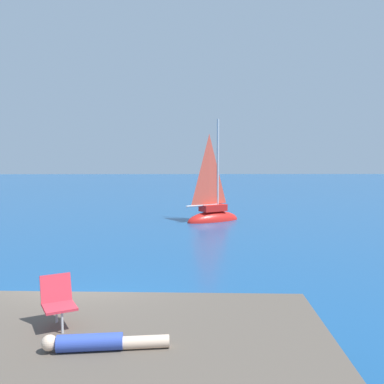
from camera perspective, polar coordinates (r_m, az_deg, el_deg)
ground_plane at (r=10.62m, az=-13.85°, el=-16.03°), size 160.00×160.00×0.00m
shore_ledge at (r=7.11m, az=-14.78°, el=-22.36°), size 7.78×4.72×1.06m
boulder_seaward at (r=9.49m, az=-18.06°, el=-18.74°), size 1.21×1.25×0.61m
boulder_inland at (r=9.14m, az=-11.07°, el=-19.53°), size 1.89×1.67×1.08m
sailboat_near at (r=24.75m, az=2.79°, el=-3.10°), size 3.52×2.71×6.47m
person_sunbather at (r=6.42m, az=-12.26°, el=-19.06°), size 1.76×0.35×0.25m
beach_chair at (r=7.29m, az=-17.52°, el=-13.47°), size 0.70×0.75×0.80m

